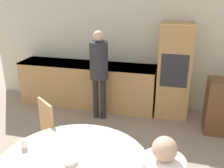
{
  "coord_description": "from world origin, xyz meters",
  "views": [
    {
      "loc": [
        0.75,
        -0.27,
        2.29
      ],
      "look_at": [
        -0.03,
        2.79,
        1.12
      ],
      "focal_mm": 40.0,
      "sensor_mm": 36.0,
      "label": 1
    }
  ],
  "objects": [
    {
      "name": "bowl_near",
      "position": [
        -0.11,
        1.53,
        0.79
      ],
      "size": [
        0.13,
        0.13,
        0.04
      ],
      "color": "white",
      "rests_on": "dining_table"
    },
    {
      "name": "person_standing",
      "position": [
        -0.54,
        3.85,
        1.04
      ],
      "size": [
        0.33,
        0.33,
        1.67
      ],
      "color": "#262628",
      "rests_on": "ground_plane"
    },
    {
      "name": "kitchen_counter",
      "position": [
        -0.97,
        4.35,
        0.47
      ],
      "size": [
        2.83,
        0.6,
        0.92
      ],
      "color": "tan",
      "rests_on": "ground_plane"
    },
    {
      "name": "oven_unit",
      "position": [
        0.78,
        4.36,
        0.89
      ],
      "size": [
        0.59,
        0.59,
        1.78
      ],
      "color": "tan",
      "rests_on": "ground_plane"
    },
    {
      "name": "cup",
      "position": [
        -0.67,
        1.63,
        0.82
      ],
      "size": [
        0.06,
        0.06,
        0.1
      ],
      "color": "white",
      "rests_on": "dining_table"
    },
    {
      "name": "chair_far_left",
      "position": [
        -0.82,
        2.21,
        0.56
      ],
      "size": [
        0.56,
        0.56,
        1.0
      ],
      "rotation": [
        0.0,
        0.0,
        5.63
      ],
      "color": "tan",
      "rests_on": "ground_plane"
    },
    {
      "name": "wall_back",
      "position": [
        0.0,
        4.7,
        1.3
      ],
      "size": [
        6.46,
        0.05,
        2.6
      ],
      "color": "beige",
      "rests_on": "ground_plane"
    }
  ]
}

